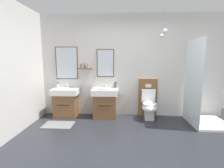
{
  "coord_description": "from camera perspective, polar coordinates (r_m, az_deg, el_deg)",
  "views": [
    {
      "loc": [
        -0.25,
        -2.53,
        1.53
      ],
      "look_at": [
        -0.45,
        1.5,
        0.89
      ],
      "focal_mm": 26.12,
      "sensor_mm": 36.0,
      "label": 1
    }
  ],
  "objects": [
    {
      "name": "folded_hand_towel",
      "position": [
        4.05,
        -3.24,
        -1.8
      ],
      "size": [
        0.22,
        0.16,
        0.04
      ],
      "primitive_type": "cube",
      "color": "white",
      "rests_on": "vanity_sink_right"
    },
    {
      "name": "ground_plane",
      "position": [
        2.99,
        7.86,
        -22.94
      ],
      "size": [
        6.08,
        4.97,
        0.1
      ],
      "primitive_type": "cube",
      "color": "#23262B",
      "rests_on": "ground"
    },
    {
      "name": "bath_mat",
      "position": [
        4.08,
        -18.22,
        -13.4
      ],
      "size": [
        0.68,
        0.44,
        0.01
      ],
      "primitive_type": "cube",
      "color": "slate",
      "rests_on": "ground"
    },
    {
      "name": "tap_on_right_sink",
      "position": [
        4.34,
        -2.3,
        -0.42
      ],
      "size": [
        0.03,
        0.13,
        0.11
      ],
      "color": "silver",
      "rests_on": "vanity_sink_right"
    },
    {
      "name": "vanity_sink_left",
      "position": [
        4.48,
        -15.78,
        -6.03
      ],
      "size": [
        0.67,
        0.47,
        0.75
      ],
      "color": "brown",
      "rests_on": "ground"
    },
    {
      "name": "toothbrush_cup",
      "position": [
        4.63,
        -18.38,
        -0.43
      ],
      "size": [
        0.07,
        0.07,
        0.21
      ],
      "color": "silver",
      "rests_on": "vanity_sink_left"
    },
    {
      "name": "soap_dispenser",
      "position": [
        4.32,
        1.21,
        -0.24
      ],
      "size": [
        0.06,
        0.06,
        0.2
      ],
      "color": "#4C4C51",
      "rests_on": "vanity_sink_right"
    },
    {
      "name": "shower_tray",
      "position": [
        4.34,
        28.9,
        -6.76
      ],
      "size": [
        0.85,
        0.9,
        1.95
      ],
      "color": "white",
      "rests_on": "ground"
    },
    {
      "name": "vanity_sink_right",
      "position": [
        4.27,
        -2.47,
        -6.44
      ],
      "size": [
        0.67,
        0.47,
        0.75
      ],
      "color": "brown",
      "rests_on": "ground"
    },
    {
      "name": "toilet",
      "position": [
        4.31,
        12.68,
        -6.73
      ],
      "size": [
        0.48,
        0.63,
        1.0
      ],
      "color": "brown",
      "rests_on": "ground"
    },
    {
      "name": "tap_on_left_sink",
      "position": [
        4.55,
        -15.33,
        -0.3
      ],
      "size": [
        0.03,
        0.13,
        0.11
      ],
      "color": "silver",
      "rests_on": "vanity_sink_left"
    },
    {
      "name": "wall_back",
      "position": [
        4.36,
        5.97,
        6.32
      ],
      "size": [
        4.88,
        0.54,
        2.65
      ],
      "color": "beige",
      "rests_on": "ground"
    }
  ]
}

